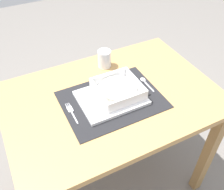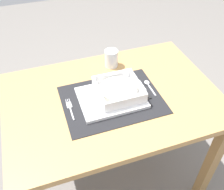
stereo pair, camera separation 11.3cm
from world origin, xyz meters
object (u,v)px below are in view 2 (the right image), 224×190
at_px(porridge_bowl, 119,90).
at_px(bread_knife, 142,92).
at_px(spoon, 148,84).
at_px(fork, 70,107).
at_px(drinking_glass, 111,59).
at_px(butter_knife, 145,90).
at_px(dining_table, 113,112).

bearing_deg(porridge_bowl, bread_knife, -4.95).
height_order(spoon, bread_knife, spoon).
xyz_separation_m(fork, drinking_glass, (0.27, 0.24, 0.03)).
distance_m(bread_knife, drinking_glass, 0.26).
bearing_deg(porridge_bowl, butter_knife, -2.92).
height_order(dining_table, spoon, spoon).
xyz_separation_m(butter_knife, drinking_glass, (-0.08, 0.25, 0.03)).
bearing_deg(dining_table, drinking_glass, 72.43).
xyz_separation_m(dining_table, drinking_glass, (0.07, 0.23, 0.15)).
relative_size(spoon, butter_knife, 0.82).
bearing_deg(spoon, porridge_bowl, -173.58).
bearing_deg(drinking_glass, spoon, -61.68).
bearing_deg(fork, butter_knife, 0.61).
distance_m(porridge_bowl, butter_knife, 0.13).
bearing_deg(porridge_bowl, fork, -179.66).
distance_m(fork, butter_knife, 0.36).
height_order(fork, bread_knife, bread_knife).
height_order(porridge_bowl, drinking_glass, drinking_glass).
height_order(fork, spoon, spoon).
relative_size(dining_table, fork, 7.35).
bearing_deg(porridge_bowl, dining_table, 149.92).
distance_m(dining_table, bread_knife, 0.18).
xyz_separation_m(porridge_bowl, bread_knife, (0.11, -0.01, -0.03)).
xyz_separation_m(bread_knife, drinking_glass, (-0.06, 0.25, 0.03)).
height_order(spoon, butter_knife, spoon).
bearing_deg(bread_knife, dining_table, 164.89).
bearing_deg(porridge_bowl, spoon, 10.16).
bearing_deg(spoon, bread_knife, -145.93).
bearing_deg(porridge_bowl, drinking_glass, 78.68).
bearing_deg(butter_knife, porridge_bowl, 177.12).
relative_size(porridge_bowl, drinking_glass, 2.15).
xyz_separation_m(butter_knife, bread_knife, (-0.02, -0.00, 0.00)).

